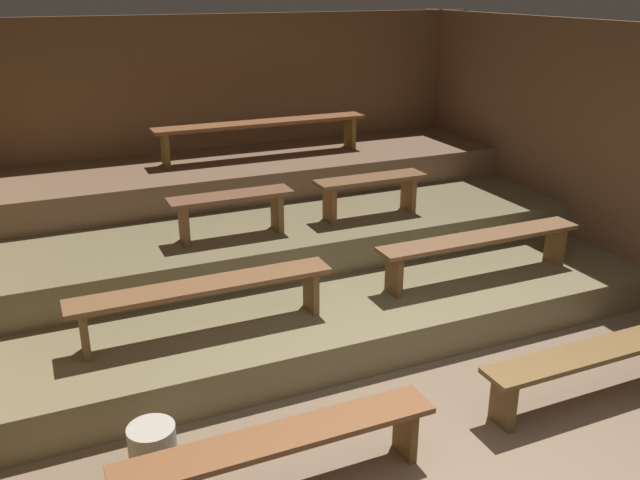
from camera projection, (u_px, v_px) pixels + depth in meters
name	position (u px, v px, depth m)	size (l,w,h in m)	color
ground	(324.00, 311.00, 6.11)	(6.27, 5.88, 0.08)	#7A644D
wall_back	(234.00, 123.00, 7.85)	(6.27, 0.06, 2.43)	brown
wall_right	(577.00, 147.00, 6.70)	(0.06, 5.88, 2.43)	brown
platform_lower	(296.00, 265.00, 6.61)	(5.47, 3.74, 0.32)	olive
platform_middle	(275.00, 217.00, 6.99)	(5.47, 2.59, 0.32)	#776C4C
platform_upper	(255.00, 173.00, 7.40)	(5.47, 1.35, 0.32)	brown
bench_floor_left	(280.00, 446.00, 3.78)	(1.88, 0.27, 0.39)	brown
bench_floor_right	(601.00, 357.00, 4.68)	(1.88, 0.27, 0.39)	brown
bench_lower_left	(204.00, 293.00, 4.91)	(1.94, 0.27, 0.39)	brown
bench_lower_right	(480.00, 244.00, 5.83)	(1.94, 0.27, 0.39)	brown
bench_middle_left	(231.00, 205.00, 5.89)	(1.09, 0.27, 0.39)	brown
bench_middle_right	(370.00, 187.00, 6.41)	(1.09, 0.27, 0.39)	brown
bench_upper_center	(262.00, 127.00, 7.32)	(2.38, 0.27, 0.39)	brown
pail_floor	(153.00, 449.00, 4.00)	(0.29, 0.29, 0.31)	#B2A899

